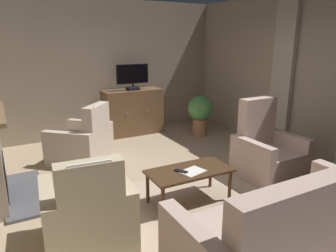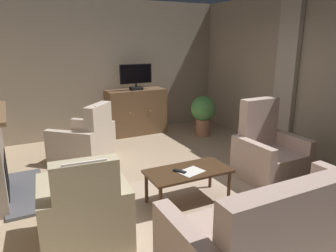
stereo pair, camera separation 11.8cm
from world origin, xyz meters
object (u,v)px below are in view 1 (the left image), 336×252
at_px(tv_cabinet, 133,113).
at_px(tv_remote, 181,171).
at_px(cat, 91,186).
at_px(armchair_in_far_corner, 83,142).
at_px(sofa_floral, 288,231).
at_px(coffee_table, 189,174).
at_px(folded_newspaper, 193,171).
at_px(armchair_beside_cabinet, 88,215).
at_px(potted_plant_small_fern_corner, 200,112).
at_px(armchair_by_fireplace, 267,153).
at_px(television, 133,76).

xyz_separation_m(tv_cabinet, tv_remote, (-0.67, -3.21, -0.01)).
bearing_deg(cat, armchair_in_far_corner, 79.98).
xyz_separation_m(tv_cabinet, sofa_floral, (-0.36, -4.61, -0.13)).
bearing_deg(coffee_table, sofa_floral, -82.50).
height_order(folded_newspaper, armchair_beside_cabinet, armchair_beside_cabinet).
relative_size(tv_remote, armchair_beside_cabinet, 0.17).
xyz_separation_m(sofa_floral, potted_plant_small_fern_corner, (1.59, 3.79, 0.19)).
relative_size(folded_newspaper, armchair_by_fireplace, 0.26).
distance_m(armchair_in_far_corner, cat, 1.34).
xyz_separation_m(tv_remote, armchair_beside_cabinet, (-1.23, -0.24, -0.13)).
height_order(tv_remote, potted_plant_small_fern_corner, potted_plant_small_fern_corner).
height_order(potted_plant_small_fern_corner, cat, potted_plant_small_fern_corner).
bearing_deg(potted_plant_small_fern_corner, tv_remote, -128.49).
height_order(sofa_floral, cat, sofa_floral).
height_order(coffee_table, potted_plant_small_fern_corner, potted_plant_small_fern_corner).
relative_size(armchair_beside_cabinet, potted_plant_small_fern_corner, 1.18).
distance_m(coffee_table, cat, 1.38).
relative_size(folded_newspaper, armchair_beside_cabinet, 0.29).
height_order(coffee_table, armchair_by_fireplace, armchair_by_fireplace).
relative_size(folded_newspaper, potted_plant_small_fern_corner, 0.34).
bearing_deg(potted_plant_small_fern_corner, tv_cabinet, 146.54).
bearing_deg(armchair_in_far_corner, coffee_table, -69.05).
height_order(sofa_floral, potted_plant_small_fern_corner, sofa_floral).
distance_m(coffee_table, armchair_by_fireplace, 1.50).
height_order(folded_newspaper, cat, folded_newspaper).
xyz_separation_m(coffee_table, sofa_floral, (0.18, -1.40, -0.06)).
bearing_deg(tv_remote, tv_cabinet, 138.51).
relative_size(tv_cabinet, cat, 1.75).
relative_size(tv_remote, armchair_by_fireplace, 0.14).
relative_size(tv_remote, folded_newspaper, 0.57).
relative_size(television, potted_plant_small_fern_corner, 0.81).
distance_m(tv_cabinet, armchair_beside_cabinet, 3.94).
distance_m(coffee_table, armchair_beside_cabinet, 1.38).
bearing_deg(tv_cabinet, armchair_by_fireplace, -72.88).
xyz_separation_m(television, sofa_floral, (-0.36, -4.55, -0.94)).
bearing_deg(folded_newspaper, tv_cabinet, 65.98).
xyz_separation_m(tv_remote, armchair_in_far_corner, (-0.69, 2.15, -0.14)).
bearing_deg(folded_newspaper, cat, 124.68).
relative_size(armchair_in_far_corner, armchair_beside_cabinet, 1.22).
bearing_deg(armchair_by_fireplace, coffee_table, -174.67).
bearing_deg(cat, coffee_table, -38.75).
xyz_separation_m(television, potted_plant_small_fern_corner, (1.23, -0.76, -0.75)).
bearing_deg(potted_plant_small_fern_corner, armchair_in_far_corner, -174.67).
xyz_separation_m(television, cat, (-1.60, -2.31, -1.17)).
xyz_separation_m(armchair_beside_cabinet, potted_plant_small_fern_corner, (3.13, 2.63, 0.19)).
relative_size(television, armchair_by_fireplace, 0.60).
xyz_separation_m(coffee_table, tv_remote, (-0.13, -0.01, 0.06)).
bearing_deg(armchair_beside_cabinet, sofa_floral, -36.97).
bearing_deg(tv_remote, armchair_by_fireplace, 65.49).
bearing_deg(armchair_in_far_corner, armchair_by_fireplace, -40.98).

